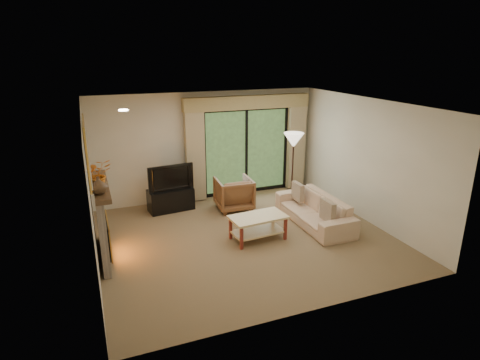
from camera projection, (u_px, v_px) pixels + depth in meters
name	position (u px, v px, depth m)	size (l,w,h in m)	color
floor	(246.00, 237.00, 7.89)	(5.50, 5.50, 0.00)	#796244
ceiling	(246.00, 104.00, 7.09)	(5.50, 5.50, 0.00)	white
wall_back	(207.00, 146.00, 9.71)	(5.00, 5.00, 0.00)	beige
wall_front	(317.00, 227.00, 5.28)	(5.00, 5.00, 0.00)	beige
wall_left	(90.00, 193.00, 6.55)	(5.00, 5.00, 0.00)	beige
wall_right	(367.00, 160.00, 8.44)	(5.00, 5.00, 0.00)	beige
fireplace	(101.00, 221.00, 6.95)	(0.24, 1.70, 1.37)	gray
mirror	(87.00, 151.00, 6.53)	(0.07, 1.45, 1.02)	gold
sliding_door	(246.00, 151.00, 10.07)	(2.26, 0.10, 2.16)	black
curtain_left	(195.00, 153.00, 9.48)	(0.45, 0.18, 2.35)	tan
curtain_right	(296.00, 144.00, 10.41)	(0.45, 0.18, 2.35)	tan
cornice	(248.00, 102.00, 9.61)	(3.20, 0.24, 0.32)	#9E8A57
media_console	(171.00, 200.00, 9.18)	(1.01, 0.45, 0.51)	black
tv	(170.00, 177.00, 9.01)	(1.03, 0.13, 0.60)	black
armchair	(234.00, 194.00, 9.22)	(0.79, 0.81, 0.74)	brown
sofa	(314.00, 210.00, 8.46)	(2.08, 0.81, 0.61)	#CCA98B
pillow_near	(328.00, 211.00, 7.83)	(0.11, 0.41, 0.41)	brown
pillow_far	(298.00, 192.00, 8.89)	(0.11, 0.40, 0.40)	brown
coffee_table	(258.00, 228.00, 7.76)	(1.07, 0.59, 0.48)	beige
floor_lamp	(292.00, 169.00, 9.37)	(0.46, 0.46, 1.72)	beige
vase	(99.00, 185.00, 6.24)	(0.27, 0.27, 0.28)	#4A3421
branches	(97.00, 174.00, 6.42)	(0.45, 0.39, 0.50)	orange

